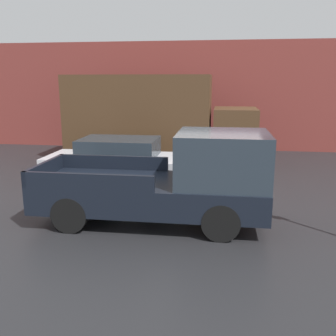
% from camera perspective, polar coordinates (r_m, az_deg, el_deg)
% --- Properties ---
extents(ground_plane, '(60.00, 60.00, 0.00)m').
position_cam_1_polar(ground_plane, '(9.85, 6.40, -6.65)').
color(ground_plane, '#232326').
extents(building_wall, '(28.00, 0.15, 5.19)m').
position_cam_1_polar(building_wall, '(18.59, 7.56, 10.78)').
color(building_wall, brown).
rests_on(building_wall, ground).
extents(pickup_truck, '(5.39, 2.12, 2.19)m').
position_cam_1_polar(pickup_truck, '(8.81, 1.00, -2.00)').
color(pickup_truck, black).
rests_on(pickup_truck, ground).
extents(car, '(4.50, 1.97, 1.51)m').
position_cam_1_polar(car, '(12.40, -7.82, 1.15)').
color(car, silver).
rests_on(car, ground).
extents(delivery_truck, '(7.73, 2.40, 3.56)m').
position_cam_1_polar(delivery_truck, '(15.67, -2.35, 7.91)').
color(delivery_truck, '#4C331E').
rests_on(delivery_truck, ground).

